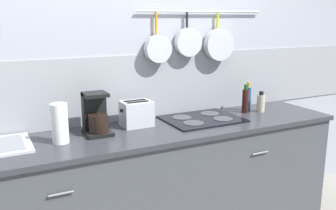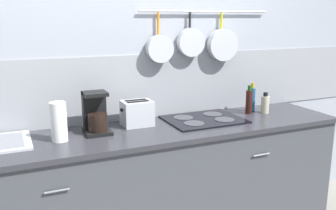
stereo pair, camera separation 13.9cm
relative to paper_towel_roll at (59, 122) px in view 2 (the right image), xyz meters
name	(u,v)px [view 2 (the right image)]	position (x,y,z in m)	size (l,w,h in m)	color
wall_back	(137,72)	(0.64, 0.33, 0.24)	(7.20, 0.15, 2.60)	#999EA8
cabinet_base	(154,192)	(0.64, -0.01, -0.60)	(2.84, 0.59, 0.88)	#3F4247
countertop	(154,132)	(0.64, -0.01, -0.14)	(2.88, 0.61, 0.03)	#2D2D33
paper_towel_roll	(59,122)	(0.00, 0.00, 0.00)	(0.10, 0.10, 0.25)	white
coffee_maker	(96,116)	(0.25, 0.08, -0.01)	(0.17, 0.20, 0.28)	black
toaster	(137,113)	(0.56, 0.13, -0.03)	(0.23, 0.16, 0.18)	#B7BABF
cooktop	(204,119)	(1.08, 0.06, -0.12)	(0.57, 0.44, 0.01)	black
bottle_cooking_wine	(249,101)	(1.51, 0.09, -0.02)	(0.05, 0.05, 0.23)	#33140F
bottle_vinegar	(252,99)	(1.57, 0.14, -0.02)	(0.05, 0.05, 0.24)	navy
bottle_hot_sauce	(265,104)	(1.64, 0.05, -0.05)	(0.07, 0.07, 0.17)	#BFB799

